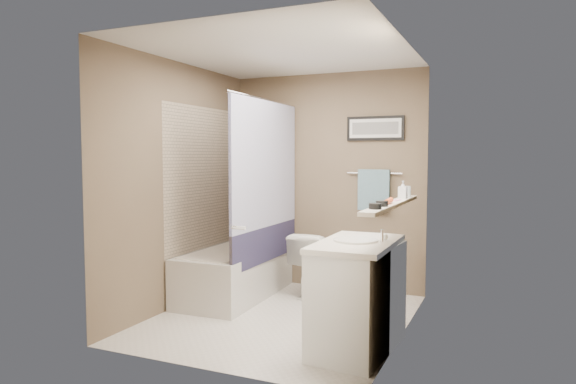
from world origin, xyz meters
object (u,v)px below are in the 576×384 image
at_px(toilet, 315,263).
at_px(candle_bowl_near, 375,206).
at_px(candle_bowl_far, 382,204).
at_px(vanity, 358,298).
at_px(glass_jar, 406,191).
at_px(bathtub, 236,273).
at_px(soap_bottle, 403,190).
at_px(hair_brush_front, 389,201).

relative_size(toilet, candle_bowl_near, 7.53).
relative_size(toilet, candle_bowl_far, 7.53).
distance_m(vanity, glass_jar, 1.20).
bearing_deg(candle_bowl_far, bathtub, 151.14).
distance_m(bathtub, toilet, 0.85).
height_order(bathtub, candle_bowl_far, candle_bowl_far).
bearing_deg(soap_bottle, hair_brush_front, -90.00).
xyz_separation_m(bathtub, candle_bowl_near, (1.79, -1.19, 0.89)).
xyz_separation_m(toilet, candle_bowl_far, (1.04, -1.38, 0.80)).
bearing_deg(toilet, candle_bowl_far, 128.35).
height_order(hair_brush_front, glass_jar, glass_jar).
relative_size(toilet, vanity, 0.75).
bearing_deg(glass_jar, hair_brush_front, -90.00).
bearing_deg(soap_bottle, vanity, -103.81).
relative_size(candle_bowl_far, hair_brush_front, 0.41).
xyz_separation_m(candle_bowl_near, hair_brush_front, (0.00, 0.43, 0.00)).
distance_m(toilet, hair_brush_front, 1.74).
distance_m(hair_brush_front, glass_jar, 0.71).
relative_size(candle_bowl_far, glass_jar, 0.90).
bearing_deg(hair_brush_front, candle_bowl_far, -90.00).
relative_size(bathtub, hair_brush_front, 6.82).
height_order(toilet, candle_bowl_near, candle_bowl_near).
xyz_separation_m(bathtub, glass_jar, (1.79, -0.04, 0.92)).
height_order(vanity, soap_bottle, soap_bottle).
xyz_separation_m(toilet, hair_brush_front, (1.04, -1.15, 0.80)).
distance_m(toilet, candle_bowl_far, 1.90).
bearing_deg(bathtub, vanity, -32.37).
height_order(candle_bowl_far, hair_brush_front, hair_brush_front).
relative_size(candle_bowl_near, hair_brush_front, 0.41).
distance_m(bathtub, soap_bottle, 2.03).
distance_m(toilet, glass_jar, 1.40).
distance_m(vanity, soap_bottle, 1.11).
xyz_separation_m(candle_bowl_far, hair_brush_front, (0.00, 0.23, 0.00)).
distance_m(vanity, candle_bowl_far, 0.76).
distance_m(bathtub, candle_bowl_far, 2.22).
bearing_deg(glass_jar, bathtub, 178.61).
height_order(vanity, candle_bowl_near, candle_bowl_near).
height_order(candle_bowl_near, soap_bottle, soap_bottle).
relative_size(toilet, soap_bottle, 4.41).
bearing_deg(glass_jar, candle_bowl_far, -90.00).
xyz_separation_m(candle_bowl_near, candle_bowl_far, (0.00, 0.21, 0.00)).
distance_m(vanity, candle_bowl_near, 0.79).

